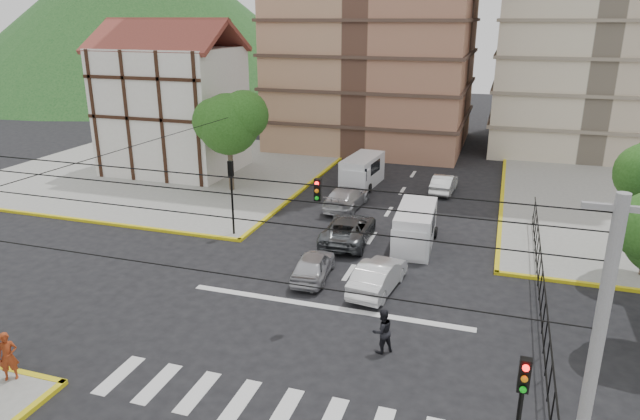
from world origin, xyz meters
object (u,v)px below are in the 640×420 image
at_px(car_white_front_right, 378,276).
at_px(traffic_light_nw, 231,185).
at_px(pedestrian_crosswalk, 382,331).
at_px(van_right_lane, 415,229).
at_px(car_silver_front_left, 313,265).
at_px(van_left_lane, 361,173).
at_px(pedestrian_sw_corner, 8,356).
at_px(traffic_light_se, 520,409).

bearing_deg(car_white_front_right, traffic_light_nw, -16.88).
bearing_deg(pedestrian_crosswalk, traffic_light_nw, -83.36).
distance_m(van_right_lane, car_silver_front_left, 6.85).
relative_size(van_right_lane, van_left_lane, 0.97).
bearing_deg(pedestrian_sw_corner, van_left_lane, 41.49).
relative_size(traffic_light_se, van_left_lane, 0.84).
distance_m(traffic_light_se, van_right_lane, 18.03).
height_order(traffic_light_se, traffic_light_nw, same).
distance_m(car_silver_front_left, pedestrian_sw_corner, 13.56).
bearing_deg(car_white_front_right, van_left_lane, -66.23).
xyz_separation_m(traffic_light_se, pedestrian_crosswalk, (-4.71, 6.25, -2.21)).
distance_m(van_right_lane, car_white_front_right, 5.86).
relative_size(traffic_light_nw, pedestrian_sw_corner, 2.44).
height_order(car_silver_front_left, car_white_front_right, car_white_front_right).
distance_m(traffic_light_nw, car_white_front_right, 10.77).
xyz_separation_m(traffic_light_se, van_right_lane, (-5.23, 17.14, -2.02)).
height_order(car_white_front_right, pedestrian_crosswalk, pedestrian_crosswalk).
xyz_separation_m(van_left_lane, car_silver_front_left, (1.67, -16.29, -0.43)).
relative_size(van_left_lane, car_white_front_right, 1.16).
xyz_separation_m(pedestrian_sw_corner, pedestrian_crosswalk, (12.01, 5.95, -0.15)).
bearing_deg(traffic_light_nw, traffic_light_se, -45.00).
distance_m(car_silver_front_left, car_white_front_right, 3.34).
bearing_deg(traffic_light_se, van_right_lane, 106.98).
xyz_separation_m(van_left_lane, pedestrian_crosswalk, (6.27, -21.70, -0.21)).
bearing_deg(van_left_lane, traffic_light_se, -63.41).
relative_size(traffic_light_nw, car_silver_front_left, 1.09).
relative_size(van_right_lane, pedestrian_crosswalk, 2.82).
xyz_separation_m(traffic_light_se, pedestrian_sw_corner, (-16.73, 0.30, -2.06)).
distance_m(car_silver_front_left, pedestrian_crosswalk, 7.11).
distance_m(van_right_lane, pedestrian_crosswalk, 10.90).
height_order(traffic_light_se, car_white_front_right, traffic_light_se).
bearing_deg(car_white_front_right, traffic_light_se, 124.88).
relative_size(van_right_lane, car_silver_front_left, 1.26).
xyz_separation_m(van_right_lane, pedestrian_sw_corner, (-11.50, -16.84, -0.04)).
bearing_deg(pedestrian_sw_corner, car_silver_front_left, 20.11).
bearing_deg(traffic_light_se, pedestrian_crosswalk, 127.01).
bearing_deg(pedestrian_sw_corner, van_right_lane, 18.89).
distance_m(traffic_light_nw, car_silver_front_left, 7.80).
bearing_deg(traffic_light_se, traffic_light_nw, 135.00).
bearing_deg(van_right_lane, traffic_light_nw, -174.40).
distance_m(van_right_lane, pedestrian_sw_corner, 20.39).
height_order(traffic_light_se, pedestrian_crosswalk, traffic_light_se).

